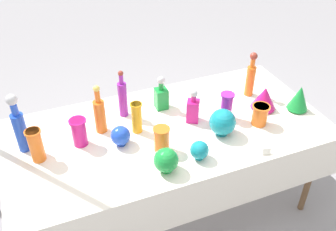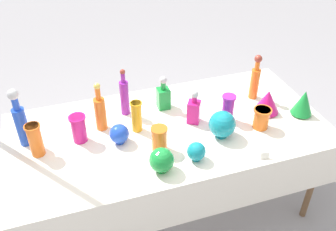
{
  "view_description": "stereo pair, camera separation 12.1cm",
  "coord_description": "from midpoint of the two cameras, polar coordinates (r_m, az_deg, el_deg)",
  "views": [
    {
      "loc": [
        -0.72,
        -1.78,
        2.26
      ],
      "look_at": [
        0.0,
        0.0,
        0.86
      ],
      "focal_mm": 40.0,
      "sensor_mm": 36.0,
      "label": 1
    },
    {
      "loc": [
        -0.6,
        -1.82,
        2.26
      ],
      "look_at": [
        0.0,
        0.0,
        0.86
      ],
      "focal_mm": 40.0,
      "sensor_mm": 36.0,
      "label": 2
    }
  ],
  "objects": [
    {
      "name": "round_bowl_1",
      "position": [
        2.17,
        5.93,
        -5.5
      ],
      "size": [
        0.11,
        0.11,
        0.12
      ],
      "color": "teal",
      "rests_on": "display_table"
    },
    {
      "name": "tall_bottle_3",
      "position": [
        2.5,
        -5.28,
        2.97
      ],
      "size": [
        0.06,
        0.06,
        0.34
      ],
      "color": "purple",
      "rests_on": "display_table"
    },
    {
      "name": "fluted_vase_1",
      "position": [
        2.63,
        16.2,
        2.09
      ],
      "size": [
        0.17,
        0.17,
        0.17
      ],
      "color": "#C61972",
      "rests_on": "display_table"
    },
    {
      "name": "ground_plane",
      "position": [
        2.96,
        1.2,
        -13.6
      ],
      "size": [
        40.0,
        40.0,
        0.0
      ],
      "primitive_type": "plane",
      "color": "gray"
    },
    {
      "name": "fluted_vase_0",
      "position": [
        2.68,
        21.16,
        1.85
      ],
      "size": [
        0.14,
        0.14,
        0.18
      ],
      "color": "#198C38",
      "rests_on": "display_table"
    },
    {
      "name": "display_table",
      "position": [
        2.44,
        1.69,
        -3.47
      ],
      "size": [
        2.06,
        1.01,
        0.76
      ],
      "color": "white",
      "rests_on": "ground"
    },
    {
      "name": "slender_vase_0",
      "position": [
        2.48,
        15.43,
        -0.32
      ],
      "size": [
        0.12,
        0.12,
        0.14
      ],
      "color": "orange",
      "rests_on": "display_table"
    },
    {
      "name": "price_tag_left",
      "position": [
        2.28,
        16.02,
        -5.92
      ],
      "size": [
        0.06,
        0.02,
        0.04
      ],
      "primitive_type": "cube",
      "rotation": [
        -0.21,
        0.0,
        -0.16
      ],
      "color": "white",
      "rests_on": "display_table"
    },
    {
      "name": "slender_vase_3",
      "position": [
        2.32,
        -12.02,
        -1.87
      ],
      "size": [
        0.1,
        0.1,
        0.18
      ],
      "color": "#C61972",
      "rests_on": "display_table"
    },
    {
      "name": "slender_vase_5",
      "position": [
        2.35,
        -3.35,
        -0.05
      ],
      "size": [
        0.08,
        0.08,
        0.21
      ],
      "color": "orange",
      "rests_on": "display_table"
    },
    {
      "name": "tall_bottle_0",
      "position": [
        2.73,
        14.37,
        5.33
      ],
      "size": [
        0.06,
        0.06,
        0.34
      ],
      "color": "orange",
      "rests_on": "display_table"
    },
    {
      "name": "square_decanter_0",
      "position": [
        2.57,
        0.64,
        3.01
      ],
      "size": [
        0.08,
        0.08,
        0.25
      ],
      "color": "#198C38",
      "rests_on": "display_table"
    },
    {
      "name": "round_bowl_3",
      "position": [
        2.35,
        9.73,
        -1.34
      ],
      "size": [
        0.17,
        0.17,
        0.18
      ],
      "color": "teal",
      "rests_on": "display_table"
    },
    {
      "name": "square_decanter_1",
      "position": [
        2.44,
        5.39,
        0.9
      ],
      "size": [
        0.11,
        0.11,
        0.24
      ],
      "color": "#C61972",
      "rests_on": "display_table"
    },
    {
      "name": "round_bowl_2",
      "position": [
        2.08,
        0.69,
        -6.84
      ],
      "size": [
        0.14,
        0.14,
        0.15
      ],
      "color": "#198C38",
      "rests_on": "display_table"
    },
    {
      "name": "slender_vase_1",
      "position": [
        2.21,
        0.24,
        -3.5
      ],
      "size": [
        0.1,
        0.1,
        0.16
      ],
      "color": "orange",
      "rests_on": "display_table"
    },
    {
      "name": "round_bowl_0",
      "position": [
        2.29,
        -5.95,
        -2.82
      ],
      "size": [
        0.12,
        0.12,
        0.13
      ],
      "color": "blue",
      "rests_on": "display_table"
    },
    {
      "name": "tall_bottle_1",
      "position": [
        2.35,
        -20.23,
        -0.71
      ],
      "size": [
        0.07,
        0.07,
        0.39
      ],
      "color": "blue",
      "rests_on": "display_table"
    },
    {
      "name": "tall_bottle_2",
      "position": [
        2.38,
        -8.88,
        0.6
      ],
      "size": [
        0.07,
        0.07,
        0.34
      ],
      "color": "orange",
      "rests_on": "display_table"
    },
    {
      "name": "slender_vase_2",
      "position": [
        2.28,
        -18.17,
        -3.47
      ],
      "size": [
        0.09,
        0.09,
        0.21
      ],
      "color": "orange",
      "rests_on": "display_table"
    },
    {
      "name": "slender_vase_4",
      "position": [
        2.49,
        10.52,
        1.24
      ],
      "size": [
        0.09,
        0.09,
        0.19
      ],
      "color": "purple",
      "rests_on": "display_table"
    }
  ]
}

